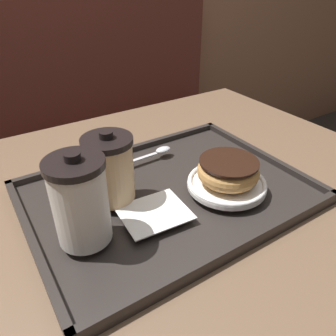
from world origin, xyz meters
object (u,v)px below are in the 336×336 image
(donut_chocolate_glazed, at_px, (228,170))
(spoon, at_px, (156,152))
(coffee_cup_front, at_px, (80,201))
(coffee_cup_rear, at_px, (110,168))

(donut_chocolate_glazed, relative_size, spoon, 0.84)
(coffee_cup_front, bearing_deg, coffee_cup_rear, 42.88)
(coffee_cup_front, distance_m, donut_chocolate_glazed, 0.27)
(spoon, bearing_deg, donut_chocolate_glazed, -77.69)
(coffee_cup_rear, xyz_separation_m, spoon, (0.14, 0.09, -0.05))
(coffee_cup_rear, bearing_deg, coffee_cup_front, -137.12)
(coffee_cup_rear, xyz_separation_m, donut_chocolate_glazed, (0.19, -0.08, -0.02))
(coffee_cup_front, height_order, coffee_cup_rear, coffee_cup_front)
(coffee_cup_front, distance_m, spoon, 0.28)
(coffee_cup_rear, relative_size, donut_chocolate_glazed, 1.13)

